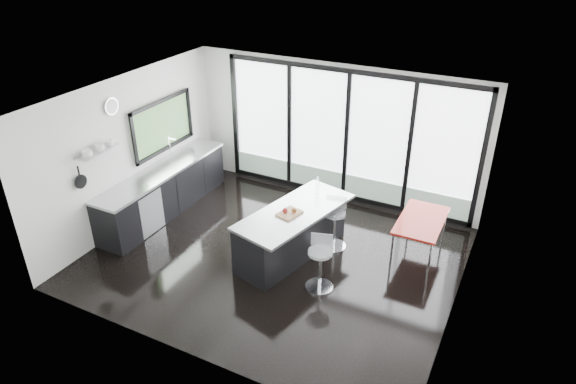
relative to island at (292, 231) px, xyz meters
The scene contains 11 objects.
floor 0.55m from the island, 135.78° to the right, with size 6.00×5.00×0.00m, color black.
ceiling 2.36m from the island, 135.78° to the right, with size 6.00×5.00×0.00m, color white.
wall_back 2.40m from the island, 88.57° to the left, with size 6.00×0.09×2.80m.
wall_front 2.88m from the island, 94.53° to the right, with size 6.00×0.00×2.80m, color silver.
wall_left 3.38m from the island, behind, with size 0.26×5.00×2.80m.
wall_right 2.95m from the island, ahead, with size 0.00×5.00×2.80m, color silver.
counter_cabinets 2.89m from the island, behind, with size 0.69×3.24×1.36m.
island is the anchor object (origin of this frame).
bar_stool_near 1.03m from the island, 38.22° to the right, with size 0.44×0.44×0.70m, color silver.
bar_stool_far 0.77m from the island, 42.52° to the left, with size 0.46×0.46×0.73m, color silver.
red_table 2.20m from the island, 27.55° to the left, with size 0.72×1.27×0.68m, color maroon.
Camera 1 is at (3.49, -6.40, 5.21)m, focal length 32.00 mm.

